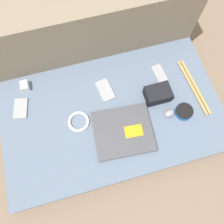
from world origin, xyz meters
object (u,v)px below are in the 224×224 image
object	(u,v)px
camera_pouch	(158,94)
charger_brick	(25,86)
computer_mouse	(169,113)
phone_silver	(106,90)
phone_small	(159,74)
laptop	(123,131)
speaker_puck	(184,111)
phone_black	(21,108)

from	to	relation	value
camera_pouch	charger_brick	distance (m)	0.72
charger_brick	computer_mouse	bearing A→B (deg)	-26.96
phone_silver	phone_small	size ratio (longest dim) A/B	1.18
phone_silver	laptop	bearing A→B (deg)	-92.83
computer_mouse	laptop	bearing A→B (deg)	175.02
speaker_puck	phone_silver	xyz separation A→B (m)	(-0.36, 0.23, -0.01)
phone_silver	speaker_puck	bearing A→B (deg)	-41.23
computer_mouse	camera_pouch	bearing A→B (deg)	92.89
computer_mouse	phone_silver	bearing A→B (deg)	130.83
laptop	phone_small	distance (m)	0.40
laptop	phone_small	xyz separation A→B (m)	(0.29, 0.27, -0.01)
laptop	speaker_puck	bearing A→B (deg)	7.34
phone_silver	phone_small	bearing A→B (deg)	-5.43
computer_mouse	phone_silver	distance (m)	0.36
phone_small	laptop	bearing A→B (deg)	-142.63
phone_silver	camera_pouch	world-z (taller)	camera_pouch
phone_silver	phone_small	xyz separation A→B (m)	(0.32, 0.02, 0.00)
camera_pouch	speaker_puck	bearing A→B (deg)	-49.56
speaker_puck	charger_brick	bearing A→B (deg)	154.73
computer_mouse	speaker_puck	world-z (taller)	computer_mouse
laptop	charger_brick	xyz separation A→B (m)	(-0.44, 0.39, 0.01)
phone_silver	camera_pouch	distance (m)	0.28
laptop	phone_small	size ratio (longest dim) A/B	2.72
camera_pouch	laptop	bearing A→B (deg)	-148.88
laptop	speaker_puck	distance (m)	0.34
laptop	computer_mouse	world-z (taller)	computer_mouse
computer_mouse	charger_brick	distance (m)	0.79
laptop	phone_black	size ratio (longest dim) A/B	2.52
speaker_puck	phone_black	size ratio (longest dim) A/B	0.75
camera_pouch	phone_black	bearing A→B (deg)	170.01
computer_mouse	phone_small	xyz separation A→B (m)	(0.03, 0.24, -0.01)
phone_black	computer_mouse	bearing A→B (deg)	-6.13
phone_small	charger_brick	world-z (taller)	charger_brick
speaker_puck	phone_silver	distance (m)	0.43
camera_pouch	charger_brick	xyz separation A→B (m)	(-0.68, 0.25, -0.02)
phone_black	charger_brick	xyz separation A→B (m)	(0.04, 0.12, 0.01)
laptop	computer_mouse	distance (m)	0.26
phone_silver	phone_black	world-z (taller)	same
phone_black	phone_silver	bearing A→B (deg)	9.64
laptop	phone_small	world-z (taller)	laptop
computer_mouse	camera_pouch	distance (m)	0.12
speaker_puck	camera_pouch	distance (m)	0.16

